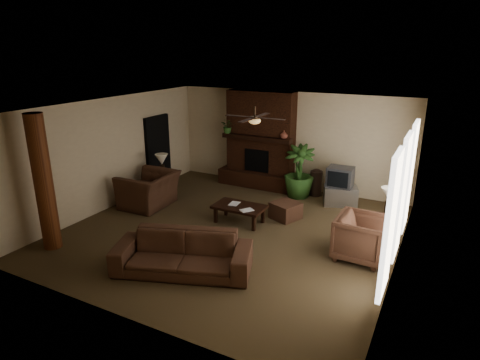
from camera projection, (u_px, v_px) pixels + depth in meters
The scene contains 23 objects.
room_shell at pixel (232, 172), 8.81m from camera, with size 7.00×7.00×7.00m.
fireplace at pixel (260, 148), 11.96m from camera, with size 2.40×0.70×2.80m.
windows at pixel (401, 197), 7.49m from camera, with size 0.08×3.65×2.35m.
log_column at pixel (44, 183), 8.08m from camera, with size 0.36×0.36×2.80m, color brown.
doorway at pixel (158, 152), 11.95m from camera, with size 0.10×1.00×2.10m, color black.
ceiling_fan at pixel (255, 119), 8.54m from camera, with size 1.35×1.35×0.37m.
sofa at pixel (182, 247), 7.44m from camera, with size 2.51×0.73×0.98m, color #4D2F21.
armchair_left at pixel (149, 184), 10.53m from camera, with size 1.36×0.88×1.19m, color #4D2F21.
armchair_right at pixel (362, 236), 7.91m from camera, with size 0.95×0.89×0.97m, color #4D2F21.
coffee_table at pixel (239, 208), 9.57m from camera, with size 1.20×0.70×0.43m.
ottoman at pixel (286, 210), 9.87m from camera, with size 0.60×0.60×0.40m, color #4D2F21.
tv_stand at pixel (340, 196), 10.71m from camera, with size 0.85×0.50×0.50m, color #B1B1B3.
tv at pixel (340, 177), 10.57m from camera, with size 0.66×0.54×0.52m.
floor_vase at pixel (316, 180), 11.35m from camera, with size 0.34×0.34×0.77m.
floor_plant at pixel (298, 183), 11.25m from camera, with size 0.82×1.46×0.82m, color #2F5722.
side_table_left at pixel (165, 186), 11.38m from camera, with size 0.50×0.50×0.55m, color black.
lamp_left at pixel (162, 161), 11.14m from camera, with size 0.40×0.40×0.65m.
side_table_right at pixel (385, 229), 8.68m from camera, with size 0.50×0.50×0.55m, color black.
lamp_right at pixel (389, 197), 8.48m from camera, with size 0.43×0.43×0.65m.
mantel_plant at pixel (228, 128), 11.92m from camera, with size 0.38×0.42×0.33m, color #2F5722.
mantel_vase at pixel (284, 135), 11.25m from camera, with size 0.22×0.23×0.22m, color brown.
book_a at pixel (230, 198), 9.62m from camera, with size 0.22×0.03×0.29m, color #999999.
book_b at pixel (245, 203), 9.30m from camera, with size 0.21×0.02×0.29m, color #999999.
Camera 1 is at (4.05, -7.39, 3.98)m, focal length 30.46 mm.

